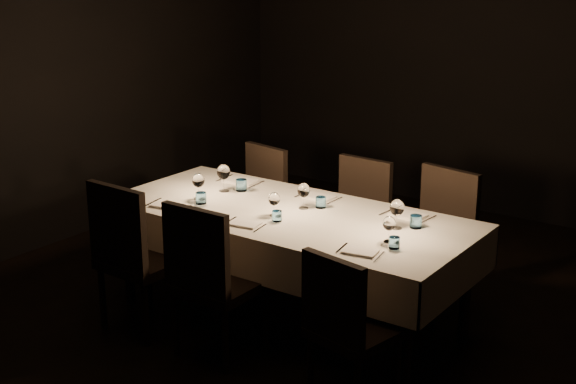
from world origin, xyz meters
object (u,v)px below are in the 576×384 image
Objects in this scene: chair_far_left at (257,199)px; chair_near_right at (345,321)px; chair_far_center at (356,215)px; chair_near_center at (211,275)px; chair_far_right at (438,233)px; dining_table at (288,222)px; chair_near_left at (134,251)px.

chair_near_right is at bearing -29.54° from chair_far_left.
chair_near_right is 2.26m from chair_far_left.
chair_far_center is (-0.85, 1.55, 0.02)m from chair_near_right.
chair_far_right is at bearing -117.40° from chair_near_center.
chair_near_center reaches higher than chair_far_right.
dining_table is 0.84m from chair_far_center.
chair_near_center is at bearing -177.12° from chair_near_left.
chair_far_left reaches higher than chair_near_right.
chair_near_center is (-0.05, -0.75, -0.13)m from dining_table.
chair_near_left is 0.65m from chair_near_center.
chair_near_left reaches higher than dining_table.
chair_far_right is at bearing -130.98° from chair_near_left.
chair_near_right is 0.95× the size of chair_far_center.
chair_near_right is at bearing -178.33° from chair_near_center.
dining_table is 2.49× the size of chair_near_center.
dining_table is 2.44× the size of chair_near_left.
dining_table is at bearing -90.58° from chair_far_center.
chair_far_left is 0.99× the size of chair_far_center.
chair_near_center is 1.58m from chair_far_center.
dining_table is 1.17m from chair_near_right.
chair_far_right reaches higher than chair_near_right.
chair_far_center is 0.96× the size of chair_far_right.
chair_far_center is 0.70m from chair_far_right.
chair_near_center reaches higher than chair_far_left.
chair_far_center is at bearing 86.51° from dining_table.
chair_near_center reaches higher than chair_far_center.
chair_far_right reaches higher than dining_table.
chair_near_left reaches higher than chair_near_right.
chair_far_left is at bearing 138.58° from dining_table.
chair_near_left reaches higher than chair_near_center.
chair_near_left is 1.02× the size of chair_near_center.
chair_far_center is (0.88, 0.10, 0.00)m from chair_far_left.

